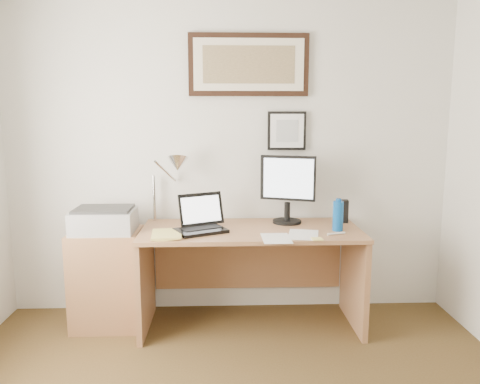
{
  "coord_description": "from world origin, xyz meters",
  "views": [
    {
      "loc": [
        -0.06,
        -1.69,
        1.58
      ],
      "look_at": [
        0.06,
        1.43,
        1.06
      ],
      "focal_mm": 35.0,
      "sensor_mm": 36.0,
      "label": 1
    }
  ],
  "objects_px": {
    "water_bottle": "(338,216)",
    "lcd_monitor": "(288,186)",
    "side_cabinet": "(108,279)",
    "book": "(152,235)",
    "desk": "(250,256)",
    "laptop": "(201,223)",
    "printer": "(104,220)"
  },
  "relations": [
    {
      "from": "book",
      "to": "desk",
      "type": "bearing_deg",
      "value": 21.85
    },
    {
      "from": "water_bottle",
      "to": "laptop",
      "type": "xyz_separation_m",
      "value": [
        -0.98,
        0.04,
        -0.05
      ]
    },
    {
      "from": "lcd_monitor",
      "to": "printer",
      "type": "height_order",
      "value": "lcd_monitor"
    },
    {
      "from": "side_cabinet",
      "to": "book",
      "type": "xyz_separation_m",
      "value": [
        0.38,
        -0.24,
        0.4
      ]
    },
    {
      "from": "laptop",
      "to": "desk",
      "type": "bearing_deg",
      "value": 18.82
    },
    {
      "from": "water_bottle",
      "to": "lcd_monitor",
      "type": "xyz_separation_m",
      "value": [
        -0.33,
        0.25,
        0.18
      ]
    },
    {
      "from": "lcd_monitor",
      "to": "printer",
      "type": "distance_m",
      "value": 1.39
    },
    {
      "from": "printer",
      "to": "laptop",
      "type": "bearing_deg",
      "value": -5.59
    },
    {
      "from": "book",
      "to": "printer",
      "type": "xyz_separation_m",
      "value": [
        -0.38,
        0.22,
        0.06
      ]
    },
    {
      "from": "side_cabinet",
      "to": "lcd_monitor",
      "type": "distance_m",
      "value": 1.52
    },
    {
      "from": "water_bottle",
      "to": "lcd_monitor",
      "type": "distance_m",
      "value": 0.45
    },
    {
      "from": "water_bottle",
      "to": "side_cabinet",
      "type": "bearing_deg",
      "value": 175.69
    },
    {
      "from": "desk",
      "to": "printer",
      "type": "relative_size",
      "value": 3.64
    },
    {
      "from": "side_cabinet",
      "to": "book",
      "type": "bearing_deg",
      "value": -32.85
    },
    {
      "from": "water_bottle",
      "to": "laptop",
      "type": "height_order",
      "value": "laptop"
    },
    {
      "from": "lcd_monitor",
      "to": "laptop",
      "type": "bearing_deg",
      "value": -162.13
    },
    {
      "from": "desk",
      "to": "laptop",
      "type": "relative_size",
      "value": 3.74
    },
    {
      "from": "printer",
      "to": "lcd_monitor",
      "type": "bearing_deg",
      "value": 5.93
    },
    {
      "from": "book",
      "to": "laptop",
      "type": "distance_m",
      "value": 0.37
    },
    {
      "from": "side_cabinet",
      "to": "desk",
      "type": "relative_size",
      "value": 0.46
    },
    {
      "from": "desk",
      "to": "lcd_monitor",
      "type": "bearing_deg",
      "value": 16.68
    },
    {
      "from": "printer",
      "to": "desk",
      "type": "bearing_deg",
      "value": 2.9
    },
    {
      "from": "laptop",
      "to": "lcd_monitor",
      "type": "bearing_deg",
      "value": 17.87
    },
    {
      "from": "desk",
      "to": "laptop",
      "type": "height_order",
      "value": "laptop"
    },
    {
      "from": "side_cabinet",
      "to": "book",
      "type": "height_order",
      "value": "book"
    },
    {
      "from": "book",
      "to": "printer",
      "type": "height_order",
      "value": "printer"
    },
    {
      "from": "book",
      "to": "lcd_monitor",
      "type": "xyz_separation_m",
      "value": [
        0.98,
        0.37,
        0.28
      ]
    },
    {
      "from": "side_cabinet",
      "to": "lcd_monitor",
      "type": "bearing_deg",
      "value": 5.14
    },
    {
      "from": "book",
      "to": "printer",
      "type": "bearing_deg",
      "value": 149.2
    },
    {
      "from": "desk",
      "to": "laptop",
      "type": "distance_m",
      "value": 0.48
    },
    {
      "from": "water_bottle",
      "to": "book",
      "type": "relative_size",
      "value": 0.78
    },
    {
      "from": "book",
      "to": "desk",
      "type": "relative_size",
      "value": 0.17
    }
  ]
}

